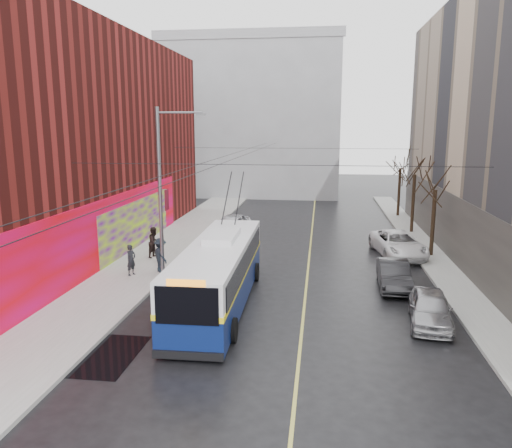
% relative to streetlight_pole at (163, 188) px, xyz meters
% --- Properties ---
extents(ground, '(140.00, 140.00, 0.00)m').
position_rel_streetlight_pole_xyz_m(ground, '(6.14, -10.00, -4.85)').
color(ground, black).
rests_on(ground, ground).
extents(sidewalk_left, '(4.00, 60.00, 0.15)m').
position_rel_streetlight_pole_xyz_m(sidewalk_left, '(-1.86, 2.00, -4.77)').
color(sidewalk_left, gray).
rests_on(sidewalk_left, ground).
extents(sidewalk_right, '(2.00, 60.00, 0.15)m').
position_rel_streetlight_pole_xyz_m(sidewalk_right, '(15.14, 2.00, -4.77)').
color(sidewalk_right, gray).
rests_on(sidewalk_right, ground).
extents(lane_line, '(0.12, 50.00, 0.01)m').
position_rel_streetlight_pole_xyz_m(lane_line, '(7.64, 4.00, -4.84)').
color(lane_line, '#BFB74C').
rests_on(lane_line, ground).
extents(building_left, '(12.11, 36.00, 14.00)m').
position_rel_streetlight_pole_xyz_m(building_left, '(-9.85, 3.99, 2.14)').
color(building_left, '#4E120F').
rests_on(building_left, ground).
extents(building_far, '(20.50, 12.10, 18.00)m').
position_rel_streetlight_pole_xyz_m(building_far, '(0.14, 34.99, 4.17)').
color(building_far, gray).
rests_on(building_far, ground).
extents(streetlight_pole, '(2.65, 0.60, 9.00)m').
position_rel_streetlight_pole_xyz_m(streetlight_pole, '(0.00, 0.00, 0.00)').
color(streetlight_pole, slate).
rests_on(streetlight_pole, ground).
extents(catenary_wires, '(18.00, 60.00, 0.22)m').
position_rel_streetlight_pole_xyz_m(catenary_wires, '(3.60, 4.77, 1.40)').
color(catenary_wires, black).
extents(tree_near, '(3.20, 3.20, 6.40)m').
position_rel_streetlight_pole_xyz_m(tree_near, '(15.14, 6.00, 0.13)').
color(tree_near, black).
rests_on(tree_near, ground).
extents(tree_mid, '(3.20, 3.20, 6.68)m').
position_rel_streetlight_pole_xyz_m(tree_mid, '(15.14, 13.00, 0.41)').
color(tree_mid, black).
rests_on(tree_mid, ground).
extents(tree_far, '(3.20, 3.20, 6.57)m').
position_rel_streetlight_pole_xyz_m(tree_far, '(15.14, 20.00, 0.30)').
color(tree_far, black).
rests_on(tree_far, ground).
extents(puddle, '(2.58, 3.50, 0.01)m').
position_rel_streetlight_pole_xyz_m(puddle, '(0.60, -9.53, -4.84)').
color(puddle, black).
rests_on(puddle, ground).
extents(pigeons_flying, '(5.00, 0.79, 2.75)m').
position_rel_streetlight_pole_xyz_m(pigeons_flying, '(3.13, 0.59, 1.96)').
color(pigeons_flying, slate).
extents(trolleybus, '(2.92, 11.83, 5.57)m').
position_rel_streetlight_pole_xyz_m(trolleybus, '(3.78, -4.03, -3.30)').
color(trolleybus, '#0A1950').
rests_on(trolleybus, ground).
extents(parked_car_a, '(2.14, 4.24, 1.38)m').
position_rel_streetlight_pole_xyz_m(parked_car_a, '(12.82, -5.09, -4.15)').
color(parked_car_a, '#9E9EA3').
rests_on(parked_car_a, ground).
extents(parked_car_b, '(1.58, 4.21, 1.37)m').
position_rel_streetlight_pole_xyz_m(parked_car_b, '(11.99, -0.47, -4.16)').
color(parked_car_b, '#252528').
rests_on(parked_car_b, ground).
extents(parked_car_c, '(3.41, 5.85, 1.53)m').
position_rel_streetlight_pole_xyz_m(parked_car_c, '(13.14, 6.10, -4.08)').
color(parked_car_c, white).
rests_on(parked_car_c, ground).
extents(following_car, '(2.70, 5.05, 1.64)m').
position_rel_streetlight_pole_xyz_m(following_car, '(1.76, 10.23, -4.03)').
color(following_car, silver).
rests_on(following_car, ground).
extents(pedestrian_a, '(0.59, 0.71, 1.67)m').
position_rel_streetlight_pole_xyz_m(pedestrian_a, '(-1.73, -0.51, -3.86)').
color(pedestrian_a, black).
rests_on(pedestrian_a, sidewalk_left).
extents(pedestrian_b, '(0.97, 1.09, 1.87)m').
position_rel_streetlight_pole_xyz_m(pedestrian_b, '(-1.71, 3.22, -3.76)').
color(pedestrian_b, black).
rests_on(pedestrian_b, sidewalk_left).
extents(pedestrian_c, '(1.34, 1.37, 1.89)m').
position_rel_streetlight_pole_xyz_m(pedestrian_c, '(-0.36, 0.27, -3.75)').
color(pedestrian_c, black).
rests_on(pedestrian_c, sidewalk_left).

